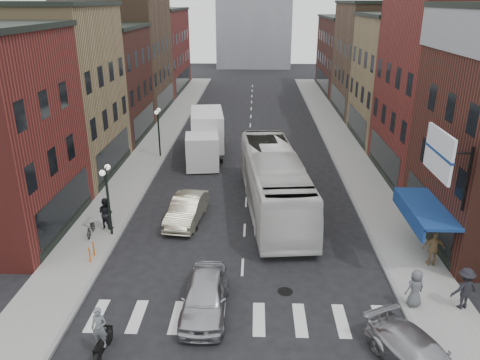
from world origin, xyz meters
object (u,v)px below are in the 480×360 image
Objects in this scene: curb_car at (420,357)px; ped_right_c at (415,288)px; parked_bicycle at (91,228)px; ped_left_solo at (106,213)px; motorcycle_rider at (101,335)px; ped_right_a at (465,288)px; streetlamp_near at (107,188)px; streetlamp_far at (158,124)px; box_truck at (206,137)px; billboard_sign at (441,154)px; ped_right_b at (434,248)px; transit_bus at (274,182)px; sedan_left_near at (205,296)px; sedan_left_far at (187,210)px; bike_rack at (92,252)px.

ped_right_c reaches higher than curb_car.
parked_bicycle is (-14.94, 9.58, -0.10)m from curb_car.
parked_bicycle is at bearing 81.60° from ped_left_solo.
ped_right_c is (12.38, 3.37, -0.01)m from motorcycle_rider.
ped_right_a reaches higher than curb_car.
streetlamp_near is 16.09m from ped_right_c.
streetlamp_far is at bearing -67.60° from ped_left_solo.
box_truck is 4.05× the size of motorcycle_rider.
streetlamp_near is 14.00m from streetlamp_far.
billboard_sign is 5.17m from ped_right_b.
billboard_sign is 21.82m from box_truck.
streetlamp_near is at bearing -8.21° from ped_right_b.
box_truck is 23.56m from motorcycle_rider.
transit_bus is at bearing -70.56° from ped_right_a.
sedan_left_near is at bearing -48.01° from streetlamp_near.
transit_bus is (-6.85, 7.50, -4.28)m from billboard_sign.
curb_car is (13.84, -23.71, -2.26)m from streetlamp_far.
box_truck is at bearing 74.71° from streetlamp_near.
motorcycle_rider is 0.46× the size of sedan_left_far.
bike_rack is 16.91m from ped_right_b.
streetlamp_far is 2.18× the size of ped_right_a.
ped_right_a is at bearing -50.09° from streetlamp_far.
ped_right_c is at bearing -115.26° from billboard_sign.
sedan_left_near is 0.98× the size of sedan_left_far.
sedan_left_near is 2.73× the size of ped_right_c.
streetlamp_near is 9.87m from motorcycle_rider.
streetlamp_far reaches higher than transit_bus.
sedan_left_far is 2.51× the size of ped_right_a.
ped_right_a is at bearing 17.78° from motorcycle_rider.
billboard_sign reaches higher than box_truck.
sedan_left_near reaches higher than curb_car.
sedan_left_near reaches higher than bike_rack.
streetlamp_near is 14.68m from box_truck.
ped_left_solo is (-4.43, -1.21, 0.29)m from sedan_left_far.
streetlamp_far is 0.47× the size of box_truck.
bike_rack is 15.37m from ped_right_c.
ped_right_a is (7.67, -10.10, -0.76)m from transit_bus.
ped_right_b is at bearing -137.48° from ped_right_c.
billboard_sign is 5.84m from ped_right_c.
transit_bus reaches higher than curb_car.
curb_car is 4.70m from ped_right_a.
bike_rack is 0.09× the size of box_truck.
motorcycle_rider reaches higher than curb_car.
sedan_left_near is at bearing 131.74° from curb_car.
billboard_sign is at bearing -170.03° from ped_left_solo.
streetlamp_far reaches higher than box_truck.
streetlamp_far is 2.42× the size of ped_right_c.
ped_right_a reaches higher than ped_right_b.
sedan_left_far is at bearing -164.93° from transit_bus.
ped_right_b is at bearing 48.15° from billboard_sign.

